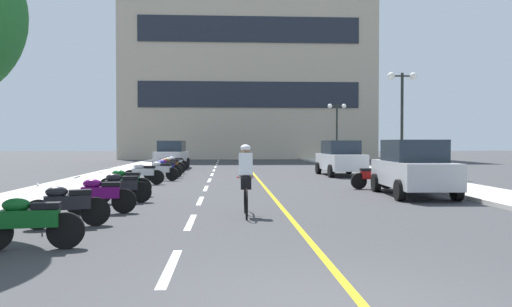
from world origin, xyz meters
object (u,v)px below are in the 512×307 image
at_px(motorcycle_4, 125,182).
at_px(cyclist_rider, 246,178).
at_px(parked_car_far, 172,155).
at_px(motorcycle_2, 100,194).
at_px(motorcycle_12, 175,163).
at_px(motorcycle_11, 171,164).
at_px(street_lamp_far, 337,119).
at_px(parked_car_near, 413,168).
at_px(street_lamp_mid, 402,100).
at_px(motorcycle_6, 143,173).
at_px(motorcycle_8, 164,168).
at_px(motorcycle_9, 166,167).
at_px(motorcycle_3, 121,187).
at_px(parked_car_mid, 340,158).
at_px(motorcycle_7, 161,170).
at_px(motorcycle_1, 67,205).
at_px(motorcycle_5, 373,176).
at_px(motorcycle_10, 169,165).
at_px(motorcycle_0, 29,221).

bearing_deg(motorcycle_4, cyclist_rider, -50.28).
relative_size(parked_car_far, cyclist_rider, 2.42).
bearing_deg(motorcycle_2, motorcycle_12, 90.22).
bearing_deg(motorcycle_11, street_lamp_far, 40.44).
height_order(parked_car_near, motorcycle_4, parked_car_near).
xyz_separation_m(street_lamp_far, parked_car_far, (-12.16, -5.66, -2.61)).
bearing_deg(motorcycle_2, street_lamp_mid, 45.75).
distance_m(motorcycle_6, motorcycle_8, 3.54).
relative_size(motorcycle_6, motorcycle_9, 1.01).
xyz_separation_m(street_lamp_far, motorcycle_9, (-11.62, -13.14, -3.05)).
bearing_deg(motorcycle_3, motorcycle_4, 97.91).
distance_m(parked_car_mid, motorcycle_2, 16.18).
bearing_deg(motorcycle_8, cyclist_rider, -74.65).
distance_m(parked_car_near, parked_car_mid, 9.91).
xyz_separation_m(street_lamp_mid, motorcycle_8, (-11.59, 0.02, -3.34)).
bearing_deg(motorcycle_3, motorcycle_7, 89.76).
distance_m(parked_car_mid, motorcycle_12, 10.33).
height_order(parked_car_mid, motorcycle_2, parked_car_mid).
bearing_deg(motorcycle_1, street_lamp_mid, 49.69).
xyz_separation_m(parked_car_near, motorcycle_11, (-9.20, 13.05, -0.44)).
xyz_separation_m(motorcycle_2, motorcycle_9, (0.01, 13.47, 0.00)).
bearing_deg(motorcycle_6, street_lamp_mid, 16.22).
bearing_deg(parked_car_near, motorcycle_3, -170.91).
relative_size(parked_car_near, motorcycle_6, 2.51).
bearing_deg(motorcycle_1, motorcycle_11, 89.74).
xyz_separation_m(motorcycle_4, motorcycle_11, (0.09, 12.68, 0.00)).
bearing_deg(motorcycle_5, motorcycle_8, 144.67).
bearing_deg(cyclist_rider, motorcycle_1, -158.64).
relative_size(motorcycle_1, motorcycle_3, 0.97).
height_order(motorcycle_9, motorcycle_10, same).
bearing_deg(motorcycle_8, parked_car_mid, 9.43).
relative_size(motorcycle_0, motorcycle_6, 1.00).
bearing_deg(motorcycle_12, street_lamp_far, 34.82).
height_order(parked_car_mid, motorcycle_9, parked_car_mid).
xyz_separation_m(street_lamp_far, motorcycle_6, (-11.98, -18.13, -3.05)).
xyz_separation_m(parked_car_mid, motorcycle_0, (-9.07, -17.63, -0.44)).
bearing_deg(motorcycle_5, motorcycle_0, -130.26).
height_order(motorcycle_4, motorcycle_5, same).
distance_m(parked_car_near, motorcycle_2, 9.77).
height_order(street_lamp_mid, motorcycle_2, street_lamp_mid).
relative_size(motorcycle_2, motorcycle_8, 1.00).
distance_m(motorcycle_6, motorcycle_11, 8.13).
height_order(street_lamp_far, motorcycle_10, street_lamp_far).
bearing_deg(motorcycle_1, motorcycle_3, 86.59).
bearing_deg(motorcycle_7, motorcycle_10, 91.48).
height_order(street_lamp_mid, motorcycle_4, street_lamp_mid).
bearing_deg(street_lamp_mid, motorcycle_9, 172.68).
height_order(motorcycle_2, motorcycle_5, same).
distance_m(parked_car_near, motorcycle_11, 15.97).
xyz_separation_m(motorcycle_0, motorcycle_7, (0.21, 14.74, 0.00)).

